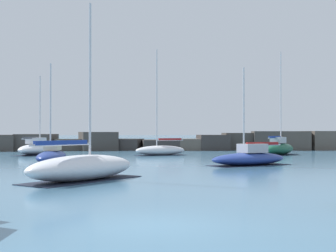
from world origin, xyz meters
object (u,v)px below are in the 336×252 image
Objects in this scene: sailboat_moored_0 at (279,148)px; sailboat_moored_6 at (37,148)px; sailboat_moored_3 at (249,158)px; sailboat_moored_2 at (52,155)px; sailboat_moored_7 at (82,167)px; sailboat_moored_5 at (160,150)px.

sailboat_moored_0 is 1.30× the size of sailboat_moored_6.
sailboat_moored_3 is 0.84× the size of sailboat_moored_6.
sailboat_moored_0 reaches higher than sailboat_moored_6.
sailboat_moored_6 is (-25.40, 2.04, -0.06)m from sailboat_moored_0.
sailboat_moored_3 is at bearing -115.01° from sailboat_moored_0.
sailboat_moored_2 is 13.23m from sailboat_moored_6.
sailboat_moored_2 is 0.86× the size of sailboat_moored_7.
sailboat_moored_2 is 14.28m from sailboat_moored_7.
sailboat_moored_5 is 13.06m from sailboat_moored_6.
sailboat_moored_7 is at bearing -138.37° from sailboat_moored_3.
sailboat_moored_0 is 12.50m from sailboat_moored_5.
sailboat_moored_3 is 15.67m from sailboat_moored_5.
sailboat_moored_2 is at bearing -73.75° from sailboat_moored_6.
sailboat_moored_5 is at bearing -9.26° from sailboat_moored_6.
sailboat_moored_3 is (-6.84, -14.67, -0.18)m from sailboat_moored_0.
sailboat_moored_6 is at bearing 170.74° from sailboat_moored_5.
sailboat_moored_3 is at bearing 41.63° from sailboat_moored_7.
sailboat_moored_7 reaches higher than sailboat_moored_6.
sailboat_moored_0 reaches higher than sailboat_moored_2.
sailboat_moored_7 is (-17.80, -24.41, -0.07)m from sailboat_moored_0.
sailboat_moored_2 is 0.71× the size of sailboat_moored_5.
sailboat_moored_6 is at bearing 106.03° from sailboat_moored_7.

